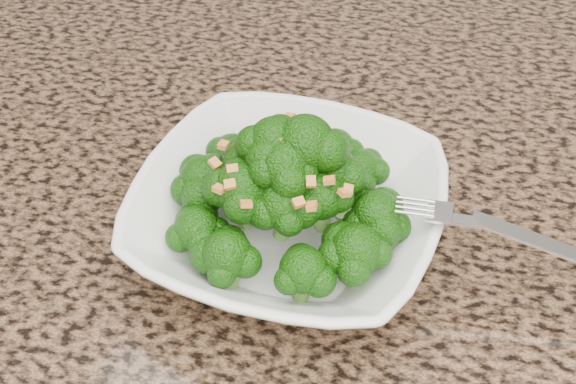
# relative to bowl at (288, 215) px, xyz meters

# --- Properties ---
(granite_counter) EXTENTS (1.64, 1.04, 0.03)m
(granite_counter) POSITION_rel_bowl_xyz_m (0.04, 0.05, -0.04)
(granite_counter) COLOR brown
(granite_counter) RESTS_ON cabinet
(bowl) EXTENTS (0.25, 0.25, 0.05)m
(bowl) POSITION_rel_bowl_xyz_m (0.00, 0.00, 0.00)
(bowl) COLOR white
(bowl) RESTS_ON granite_counter
(broccoli_pile) EXTENTS (0.19, 0.19, 0.07)m
(broccoli_pile) POSITION_rel_bowl_xyz_m (0.00, 0.00, 0.06)
(broccoli_pile) COLOR #164F09
(broccoli_pile) RESTS_ON bowl
(garlic_topping) EXTENTS (0.12, 0.12, 0.01)m
(garlic_topping) POSITION_rel_bowl_xyz_m (0.00, 0.00, 0.10)
(garlic_topping) COLOR orange
(garlic_topping) RESTS_ON broccoli_pile
(fork) EXTENTS (0.17, 0.04, 0.01)m
(fork) POSITION_rel_bowl_xyz_m (0.13, -0.01, 0.03)
(fork) COLOR silver
(fork) RESTS_ON bowl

